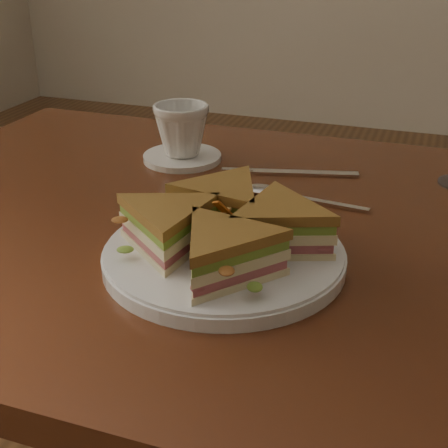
{
  "coord_description": "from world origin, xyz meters",
  "views": [
    {
      "loc": [
        0.2,
        -0.71,
        1.11
      ],
      "look_at": [
        -0.01,
        -0.12,
        0.8
      ],
      "focal_mm": 50.0,
      "sensor_mm": 36.0,
      "label": 1
    }
  ],
  "objects_px": {
    "saucer": "(182,157)",
    "knife": "(285,173)",
    "coffee_cup": "(181,130)",
    "sandwich_wedges": "(224,228)",
    "plate": "(224,257)",
    "spoon": "(276,193)",
    "table": "(261,288)"
  },
  "relations": [
    {
      "from": "plate",
      "to": "coffee_cup",
      "type": "xyz_separation_m",
      "value": [
        -0.18,
        0.31,
        0.04
      ]
    },
    {
      "from": "saucer",
      "to": "coffee_cup",
      "type": "bearing_deg",
      "value": 0.0
    },
    {
      "from": "table",
      "to": "plate",
      "type": "xyz_separation_m",
      "value": [
        -0.01,
        -0.12,
        0.11
      ]
    },
    {
      "from": "plate",
      "to": "table",
      "type": "bearing_deg",
      "value": 83.29
    },
    {
      "from": "sandwich_wedges",
      "to": "saucer",
      "type": "height_order",
      "value": "sandwich_wedges"
    },
    {
      "from": "saucer",
      "to": "spoon",
      "type": "bearing_deg",
      "value": -26.75
    },
    {
      "from": "table",
      "to": "plate",
      "type": "relative_size",
      "value": 4.27
    },
    {
      "from": "plate",
      "to": "saucer",
      "type": "relative_size",
      "value": 2.16
    },
    {
      "from": "coffee_cup",
      "to": "saucer",
      "type": "bearing_deg",
      "value": 0.0
    },
    {
      "from": "sandwich_wedges",
      "to": "saucer",
      "type": "bearing_deg",
      "value": 120.63
    },
    {
      "from": "coffee_cup",
      "to": "table",
      "type": "bearing_deg",
      "value": -67.08
    },
    {
      "from": "plate",
      "to": "saucer",
      "type": "xyz_separation_m",
      "value": [
        -0.18,
        0.31,
        -0.0
      ]
    },
    {
      "from": "sandwich_wedges",
      "to": "spoon",
      "type": "height_order",
      "value": "sandwich_wedges"
    },
    {
      "from": "sandwich_wedges",
      "to": "knife",
      "type": "xyz_separation_m",
      "value": [
        -0.0,
        0.3,
        -0.04
      ]
    },
    {
      "from": "sandwich_wedges",
      "to": "coffee_cup",
      "type": "height_order",
      "value": "coffee_cup"
    },
    {
      "from": "saucer",
      "to": "coffee_cup",
      "type": "distance_m",
      "value": 0.05
    },
    {
      "from": "spoon",
      "to": "sandwich_wedges",
      "type": "bearing_deg",
      "value": -84.81
    },
    {
      "from": "plate",
      "to": "spoon",
      "type": "bearing_deg",
      "value": 88.6
    },
    {
      "from": "saucer",
      "to": "sandwich_wedges",
      "type": "bearing_deg",
      "value": -59.37
    },
    {
      "from": "saucer",
      "to": "knife",
      "type": "bearing_deg",
      "value": -1.76
    },
    {
      "from": "knife",
      "to": "spoon",
      "type": "bearing_deg",
      "value": -98.7
    },
    {
      "from": "knife",
      "to": "table",
      "type": "bearing_deg",
      "value": -99.18
    },
    {
      "from": "table",
      "to": "sandwich_wedges",
      "type": "distance_m",
      "value": 0.18
    },
    {
      "from": "table",
      "to": "coffee_cup",
      "type": "bearing_deg",
      "value": 135.55
    },
    {
      "from": "table",
      "to": "coffee_cup",
      "type": "height_order",
      "value": "coffee_cup"
    },
    {
      "from": "sandwich_wedges",
      "to": "spoon",
      "type": "xyz_separation_m",
      "value": [
        0.01,
        0.21,
        -0.04
      ]
    },
    {
      "from": "spoon",
      "to": "knife",
      "type": "height_order",
      "value": "spoon"
    },
    {
      "from": "table",
      "to": "plate",
      "type": "bearing_deg",
      "value": -96.71
    },
    {
      "from": "coffee_cup",
      "to": "sandwich_wedges",
      "type": "bearing_deg",
      "value": -82.01
    },
    {
      "from": "sandwich_wedges",
      "to": "knife",
      "type": "bearing_deg",
      "value": 90.73
    },
    {
      "from": "plate",
      "to": "coffee_cup",
      "type": "bearing_deg",
      "value": 120.63
    },
    {
      "from": "plate",
      "to": "knife",
      "type": "xyz_separation_m",
      "value": [
        -0.0,
        0.3,
        -0.01
      ]
    }
  ]
}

